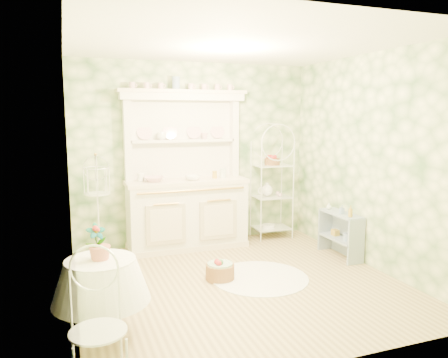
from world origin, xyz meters
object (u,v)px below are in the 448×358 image
object	(u,v)px
bakers_rack	(272,184)
cafe_chair	(98,333)
round_table	(102,298)
birdcage_stand	(98,210)
floor_basket	(220,272)
side_shelf	(340,235)
kitchen_dresser	(187,170)

from	to	relation	value
bakers_rack	cafe_chair	world-z (taller)	bakers_rack
round_table	cafe_chair	world-z (taller)	cafe_chair
birdcage_stand	floor_basket	xyz separation A→B (m)	(1.29, -1.20, -0.59)
bakers_rack	cafe_chair	xyz separation A→B (m)	(-2.89, -3.14, -0.41)
bakers_rack	side_shelf	xyz separation A→B (m)	(0.45, -1.21, -0.55)
side_shelf	kitchen_dresser	bearing A→B (deg)	150.25
round_table	birdcage_stand	xyz separation A→B (m)	(0.14, 2.14, 0.32)
kitchen_dresser	side_shelf	xyz separation A→B (m)	(1.86, -1.13, -0.84)
side_shelf	floor_basket	xyz separation A→B (m)	(-1.83, -0.23, -0.21)
round_table	birdcage_stand	world-z (taller)	birdcage_stand
side_shelf	birdcage_stand	distance (m)	3.29
side_shelf	birdcage_stand	bearing A→B (deg)	164.19
floor_basket	birdcage_stand	bearing A→B (deg)	136.98
birdcage_stand	cafe_chair	bearing A→B (deg)	-94.35
kitchen_dresser	birdcage_stand	bearing A→B (deg)	-172.90
round_table	floor_basket	distance (m)	1.73
kitchen_dresser	floor_basket	world-z (taller)	kitchen_dresser
kitchen_dresser	birdcage_stand	xyz separation A→B (m)	(-1.26, -0.16, -0.46)
floor_basket	bakers_rack	bearing A→B (deg)	46.17
cafe_chair	bakers_rack	bearing A→B (deg)	63.45
bakers_rack	cafe_chair	size ratio (longest dim) A/B	1.94
birdcage_stand	floor_basket	size ratio (longest dim) A/B	4.69
side_shelf	bakers_rack	bearing A→B (deg)	112.03
round_table	bakers_rack	bearing A→B (deg)	40.29
kitchen_dresser	floor_basket	xyz separation A→B (m)	(0.03, -1.36, -1.05)
kitchen_dresser	birdcage_stand	distance (m)	1.35
bakers_rack	round_table	xyz separation A→B (m)	(-2.80, -2.38, -0.49)
side_shelf	cafe_chair	bearing A→B (deg)	-148.46
kitchen_dresser	bakers_rack	distance (m)	1.44
bakers_rack	floor_basket	world-z (taller)	bakers_rack
side_shelf	birdcage_stand	world-z (taller)	birdcage_stand
kitchen_dresser	round_table	world-z (taller)	kitchen_dresser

